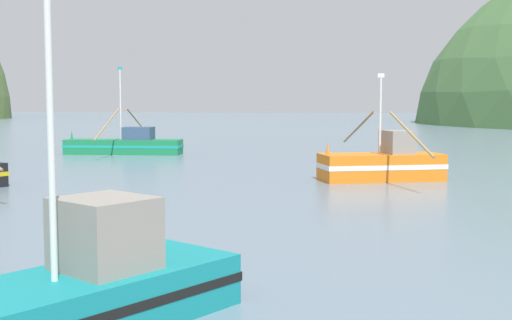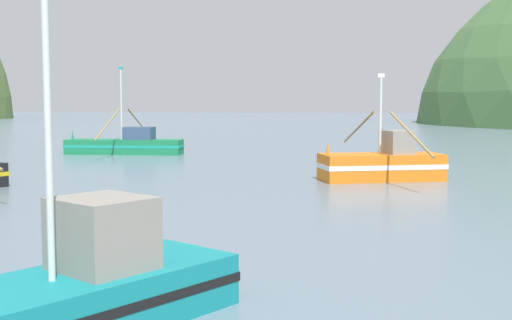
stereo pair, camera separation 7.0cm
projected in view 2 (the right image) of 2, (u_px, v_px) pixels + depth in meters
The scene contains 3 objects.
fishing_boat_orange at pixel (383, 164), 33.59m from camera, with size 6.76×11.22×5.52m.
fishing_boat_teal at pixel (72, 293), 11.16m from camera, with size 4.93×6.76×6.76m.
fishing_boat_green at pixel (126, 145), 51.14m from camera, with size 9.44×13.44×6.86m.
Camera 2 is at (1.37, 0.03, 3.95)m, focal length 45.43 mm.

